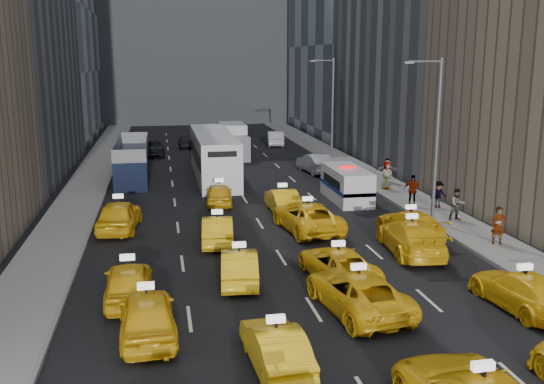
{
  "coord_description": "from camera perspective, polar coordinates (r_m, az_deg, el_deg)",
  "views": [
    {
      "loc": [
        -5.28,
        -18.03,
        8.94
      ],
      "look_at": [
        0.5,
        12.91,
        2.0
      ],
      "focal_mm": 40.0,
      "sensor_mm": 36.0,
      "label": 1
    }
  ],
  "objects": [
    {
      "name": "taxi_8",
      "position": [
        23.62,
        -13.35,
        -8.22
      ],
      "size": [
        1.85,
        4.41,
        1.49
      ],
      "primitive_type": "imported",
      "rotation": [
        0.0,
        0.0,
        3.16
      ],
      "color": "yellow",
      "rests_on": "ground"
    },
    {
      "name": "taxi_11",
      "position": [
        29.13,
        12.94,
        -4.15
      ],
      "size": [
        2.72,
        5.61,
        1.57
      ],
      "primitive_type": "imported",
      "rotation": [
        0.0,
        0.0,
        3.04
      ],
      "color": "yellow",
      "rests_on": "ground"
    },
    {
      "name": "taxi_12",
      "position": [
        33.12,
        -14.19,
        -2.14
      ],
      "size": [
        2.44,
        5.0,
        1.65
      ],
      "primitive_type": "imported",
      "rotation": [
        0.0,
        0.0,
        3.04
      ],
      "color": "yellow",
      "rests_on": "ground"
    },
    {
      "name": "ground",
      "position": [
        20.8,
        5.32,
        -13.07
      ],
      "size": [
        160.0,
        160.0,
        0.0
      ],
      "primitive_type": "plane",
      "color": "black",
      "rests_on": "ground"
    },
    {
      "name": "double_decker",
      "position": [
        47.0,
        -12.99,
        2.94
      ],
      "size": [
        3.49,
        10.3,
        2.94
      ],
      "rotation": [
        0.0,
        0.0,
        0.12
      ],
      "color": "black",
      "rests_on": "ground"
    },
    {
      "name": "misc_car_3",
      "position": [
        63.02,
        -8.06,
        4.77
      ],
      "size": [
        1.66,
        3.98,
        1.34
      ],
      "primitive_type": "imported",
      "rotation": [
        0.0,
        0.0,
        3.16
      ],
      "color": "black",
      "rests_on": "ground"
    },
    {
      "name": "sidewalk_east",
      "position": [
        46.68,
        9.39,
        1.32
      ],
      "size": [
        3.0,
        90.0,
        0.15
      ],
      "primitive_type": "cube",
      "color": "gray",
      "rests_on": "ground"
    },
    {
      "name": "curb_west",
      "position": [
        44.09,
        -15.25,
        0.41
      ],
      "size": [
        0.15,
        90.0,
        0.18
      ],
      "primitive_type": "cube",
      "color": "slate",
      "rests_on": "ground"
    },
    {
      "name": "taxi_5",
      "position": [
        18.33,
        0.36,
        -14.39
      ],
      "size": [
        1.67,
        4.13,
        1.33
      ],
      "primitive_type": "imported",
      "rotation": [
        0.0,
        0.0,
        3.21
      ],
      "color": "yellow",
      "rests_on": "ground"
    },
    {
      "name": "pedestrian_2",
      "position": [
        37.75,
        15.4,
        -0.23
      ],
      "size": [
        1.06,
        0.48,
        1.61
      ],
      "primitive_type": "imported",
      "rotation": [
        0.0,
        0.0,
        -0.05
      ],
      "color": "gray",
      "rests_on": "sidewalk_east"
    },
    {
      "name": "nypd_van",
      "position": [
        39.12,
        7.04,
        0.67
      ],
      "size": [
        2.59,
        5.49,
        2.28
      ],
      "rotation": [
        0.0,
        0.0,
        0.1
      ],
      "color": "silver",
      "rests_on": "ground"
    },
    {
      "name": "pedestrian_5",
      "position": [
        44.62,
        10.77,
        2.01
      ],
      "size": [
        1.71,
        1.05,
        1.78
      ],
      "primitive_type": "imported",
      "rotation": [
        0.0,
        0.0,
        -0.38
      ],
      "color": "gray",
      "rests_on": "sidewalk_east"
    },
    {
      "name": "curb_east",
      "position": [
        46.21,
        7.7,
        1.28
      ],
      "size": [
        0.15,
        90.0,
        0.18
      ],
      "primitive_type": "cube",
      "color": "slate",
      "rests_on": "ground"
    },
    {
      "name": "sidewalk_west",
      "position": [
        44.24,
        -17.12,
        0.32
      ],
      "size": [
        3.0,
        90.0,
        0.15
      ],
      "primitive_type": "cube",
      "color": "gray",
      "rests_on": "ground"
    },
    {
      "name": "taxi_17",
      "position": [
        36.01,
        0.99,
        -0.78
      ],
      "size": [
        1.5,
        4.29,
        1.41
      ],
      "primitive_type": "imported",
      "rotation": [
        0.0,
        0.0,
        3.14
      ],
      "color": "yellow",
      "rests_on": "ground"
    },
    {
      "name": "streetlight_near",
      "position": [
        33.57,
        15.09,
        5.13
      ],
      "size": [
        2.15,
        0.22,
        9.0
      ],
      "color": "#595B60",
      "rests_on": "ground"
    },
    {
      "name": "taxi_14",
      "position": [
        32.09,
        3.34,
        -2.35
      ],
      "size": [
        3.2,
        5.77,
        1.53
      ],
      "primitive_type": "imported",
      "rotation": [
        0.0,
        0.0,
        3.27
      ],
      "color": "yellow",
      "rests_on": "ground"
    },
    {
      "name": "misc_car_0",
      "position": [
        48.64,
        4.1,
        2.73
      ],
      "size": [
        2.22,
        4.86,
        1.54
      ],
      "primitive_type": "imported",
      "rotation": [
        0.0,
        0.0,
        3.27
      ],
      "color": "#929499",
      "rests_on": "ground"
    },
    {
      "name": "taxi_4",
      "position": [
        20.59,
        -11.67,
        -11.21
      ],
      "size": [
        2.05,
        4.6,
        1.54
      ],
      "primitive_type": "imported",
      "rotation": [
        0.0,
        0.0,
        3.19
      ],
      "color": "yellow",
      "rests_on": "ground"
    },
    {
      "name": "streetlight_far",
      "position": [
        52.23,
        5.59,
        7.96
      ],
      "size": [
        2.15,
        0.22,
        9.0
      ],
      "color": "#595B60",
      "rests_on": "ground"
    },
    {
      "name": "taxi_7",
      "position": [
        24.08,
        22.52,
        -8.58
      ],
      "size": [
        2.36,
        4.94,
        1.39
      ],
      "primitive_type": "imported",
      "rotation": [
        0.0,
        0.0,
        3.23
      ],
      "color": "yellow",
      "rests_on": "ground"
    },
    {
      "name": "misc_car_4",
      "position": [
        63.92,
        0.31,
        5.08
      ],
      "size": [
        2.21,
        4.79,
        1.52
      ],
      "primitive_type": "imported",
      "rotation": [
        0.0,
        0.0,
        3.01
      ],
      "color": "#B9BBC2",
      "rests_on": "ground"
    },
    {
      "name": "pedestrian_0",
      "position": [
        31.18,
        20.54,
        -2.98
      ],
      "size": [
        0.78,
        0.63,
        1.86
      ],
      "primitive_type": "imported",
      "rotation": [
        0.0,
        0.0,
        -0.3
      ],
      "color": "gray",
      "rests_on": "sidewalk_east"
    },
    {
      "name": "taxi_16",
      "position": [
        37.97,
        -4.97,
        -0.19
      ],
      "size": [
        1.95,
        4.06,
        1.34
      ],
      "primitive_type": "imported",
      "rotation": [
        0.0,
        0.0,
        3.04
      ],
      "color": "yellow",
      "rests_on": "ground"
    },
    {
      "name": "city_bus",
      "position": [
        46.58,
        -5.53,
        3.43
      ],
      "size": [
        3.39,
        13.37,
        3.42
      ],
      "rotation": [
        0.0,
        0.0,
        0.05
      ],
      "color": "white",
      "rests_on": "ground"
    },
    {
      "name": "taxi_10",
      "position": [
        25.3,
        6.22,
        -6.74
      ],
      "size": [
        2.76,
        4.99,
        1.32
      ],
      "primitive_type": "imported",
      "rotation": [
        0.0,
        0.0,
        3.27
      ],
      "color": "yellow",
      "rests_on": "ground"
    },
    {
      "name": "taxi_9",
      "position": [
        24.88,
        -3.1,
        -6.96
      ],
      "size": [
        1.9,
        4.29,
        1.37
      ],
      "primitive_type": "imported",
      "rotation": [
        0.0,
        0.0,
        3.03
      ],
      "color": "yellow",
      "rests_on": "ground"
    },
    {
      "name": "pedestrian_1",
      "position": [
        35.11,
        17.03,
        -1.12
      ],
      "size": [
        0.88,
        0.5,
        1.79
      ],
      "primitive_type": "imported",
      "rotation": [
        0.0,
        0.0,
        -0.03
      ],
      "color": "gray",
      "rests_on": "sidewalk_east"
    },
    {
      "name": "taxi_6",
      "position": [
        22.33,
        8.07,
        -9.26
      ],
      "size": [
        3.13,
        5.55,
        1.46
      ],
      "primitive_type": "imported",
      "rotation": [
        0.0,
        0.0,
        3.28
      ],
      "color": "yellow",
      "rests_on": "ground"
    },
    {
      "name": "pedestrian_4",
      "position": [
        42.37,
        10.75,
        1.56
      ],
      "size": [
        1.03,
        0.72,
        1.91
      ],
      "primitive_type": "imported",
      "rotation": [
        0.0,
        0.0,
        0.24
      ],
      "color": "gray",
      "rests_on": "sidewalk_east"
    },
    {
      "name": "box_truck",
      "position": [
        56.35,
        -3.67,
        4.81
      ],
      "size": [
        3.12,
        6.87,
        3.03
      ],
      "rotation": [
        0.0,
        0.0,
        -0.13
      ],
      "color": "silver",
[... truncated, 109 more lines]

